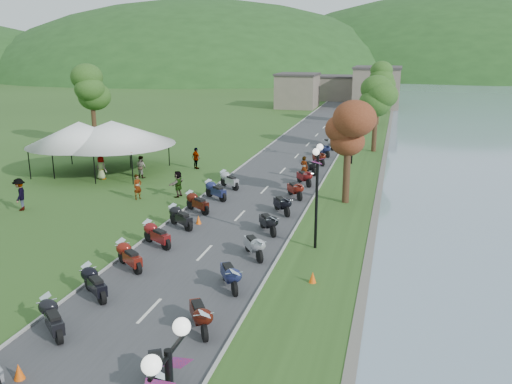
% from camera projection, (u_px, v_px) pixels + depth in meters
% --- Properties ---
extents(road, '(7.00, 120.00, 0.02)m').
position_uv_depth(road, '(297.00, 156.00, 48.18)').
color(road, '#3E3E41').
rests_on(road, ground).
extents(hills_backdrop, '(360.00, 120.00, 76.00)m').
position_uv_depth(hills_backdrop, '(377.00, 72.00, 197.49)').
color(hills_backdrop, '#285621').
rests_on(hills_backdrop, ground).
extents(far_building, '(18.00, 16.00, 5.00)m').
position_uv_depth(far_building, '(335.00, 89.00, 90.01)').
color(far_building, '#786B5D').
rests_on(far_building, ground).
extents(moto_row_left, '(2.60, 37.02, 1.10)m').
position_uv_depth(moto_row_left, '(95.00, 284.00, 21.15)').
color(moto_row_left, '#331411').
rests_on(moto_row_left, ground).
extents(moto_row_right, '(2.60, 44.21, 1.10)m').
position_uv_depth(moto_row_right, '(283.00, 204.00, 31.72)').
color(moto_row_right, '#331411').
rests_on(moto_row_right, ground).
extents(vendor_tent_main, '(6.40, 6.40, 4.00)m').
position_uv_depth(vendor_tent_main, '(113.00, 147.00, 41.73)').
color(vendor_tent_main, white).
rests_on(vendor_tent_main, ground).
extents(vendor_tent_side, '(5.36, 5.36, 4.00)m').
position_uv_depth(vendor_tent_side, '(81.00, 148.00, 41.26)').
color(vendor_tent_side, white).
rests_on(vendor_tent_side, ground).
extents(tree_lakeside, '(2.51, 2.51, 6.97)m').
position_uv_depth(tree_lakeside, '(348.00, 148.00, 33.14)').
color(tree_lakeside, '#366421').
rests_on(tree_lakeside, ground).
extents(pedestrian_a, '(0.66, 0.73, 1.62)m').
position_uv_depth(pedestrian_a, '(138.00, 199.00, 34.83)').
color(pedestrian_a, slate).
rests_on(pedestrian_a, ground).
extents(pedestrian_b, '(0.91, 0.73, 1.66)m').
position_uv_depth(pedestrian_b, '(142.00, 178.00, 40.46)').
color(pedestrian_b, slate).
rests_on(pedestrian_b, ground).
extents(pedestrian_c, '(1.02, 1.37, 1.96)m').
position_uv_depth(pedestrian_c, '(22.00, 210.00, 32.49)').
color(pedestrian_c, slate).
rests_on(pedestrian_c, ground).
extents(traffic_cone_near, '(0.34, 0.34, 0.53)m').
position_uv_depth(traffic_cone_near, '(19.00, 372.00, 15.99)').
color(traffic_cone_near, '#F2590C').
rests_on(traffic_cone_near, ground).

